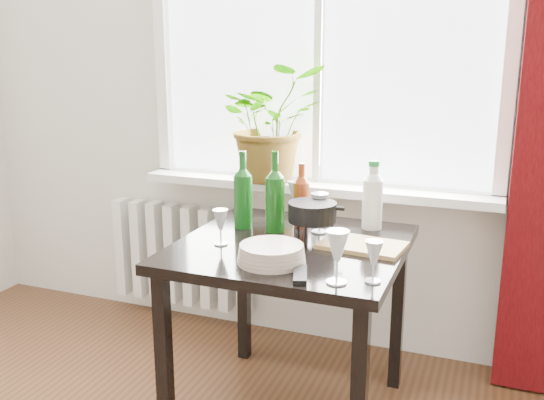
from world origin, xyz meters
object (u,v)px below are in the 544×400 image
at_px(cleaning_bottle, 373,194).
at_px(wineglass_far_right, 374,261).
at_px(wineglass_front_right, 337,256).
at_px(cutting_board, 362,245).
at_px(table, 291,265).
at_px(potted_plant, 272,123).
at_px(wine_bottle_right, 275,191).
at_px(bottle_amber, 301,194).
at_px(plate_stack, 272,254).
at_px(radiator, 182,254).
at_px(fondue_pot, 312,221).
at_px(wineglass_back_left, 296,201).
at_px(tv_remote, 300,275).
at_px(wine_bottle_left, 243,189).
at_px(wineglass_back_center, 319,212).
at_px(wineglass_front_left, 221,227).

distance_m(cleaning_bottle, wineglass_far_right, 0.61).
xyz_separation_m(wineglass_front_right, cutting_board, (-0.00, 0.38, -0.08)).
distance_m(table, potted_plant, 0.82).
bearing_deg(wineglass_far_right, wine_bottle_right, 140.45).
distance_m(bottle_amber, cutting_board, 0.37).
distance_m(plate_stack, cutting_board, 0.38).
xyz_separation_m(wine_bottle_right, cutting_board, (0.38, -0.08, -0.16)).
relative_size(table, cleaning_bottle, 2.94).
distance_m(radiator, wine_bottle_right, 1.04).
bearing_deg(cleaning_bottle, wineglass_far_right, -77.48).
bearing_deg(fondue_pot, potted_plant, 132.68).
bearing_deg(wineglass_back_left, tv_remote, -69.83).
bearing_deg(wine_bottle_left, radiator, 139.64).
bearing_deg(wineglass_far_right, wineglass_front_right, -154.89).
bearing_deg(wineglass_far_right, cleaning_bottle, 102.52).
height_order(cleaning_bottle, wineglass_back_center, cleaning_bottle).
bearing_deg(cleaning_bottle, potted_plant, 152.84).
height_order(wine_bottle_right, wineglass_back_left, wine_bottle_right).
xyz_separation_m(potted_plant, wineglass_front_left, (0.07, -0.71, -0.31)).
distance_m(wineglass_back_left, wineglass_front_left, 0.44).
height_order(radiator, plate_stack, plate_stack).
xyz_separation_m(radiator, tv_remote, (0.99, -0.96, 0.37)).
bearing_deg(radiator, wineglass_front_right, -40.71).
relative_size(wineglass_far_right, wineglass_front_left, 1.00).
relative_size(wineglass_front_right, tv_remote, 1.19).
bearing_deg(wineglass_back_center, wineglass_front_right, -67.31).
height_order(bottle_amber, wineglass_front_right, bottle_amber).
bearing_deg(wineglass_front_right, fondue_pot, 117.18).
bearing_deg(fondue_pot, bottle_amber, 130.04).
bearing_deg(tv_remote, wineglass_front_right, -22.29).
distance_m(wineglass_front_right, cutting_board, 0.39).
bearing_deg(plate_stack, tv_remote, -33.99).
bearing_deg(wine_bottle_left, wineglass_back_left, 42.55).
xyz_separation_m(radiator, potted_plant, (0.54, -0.04, 0.74)).
relative_size(wineglass_back_left, wineglass_front_left, 1.29).
height_order(fondue_pot, tv_remote, fondue_pot).
xyz_separation_m(wineglass_front_left, tv_remote, (0.39, -0.21, -0.06)).
relative_size(wineglass_back_center, wineglass_back_left, 0.93).
bearing_deg(radiator, wineglass_back_left, -23.89).
distance_m(cleaning_bottle, cutting_board, 0.29).
distance_m(radiator, wineglass_back_center, 1.11).
height_order(potted_plant, wineglass_back_left, potted_plant).
distance_m(table, wine_bottle_left, 0.38).
bearing_deg(potted_plant, fondue_pot, -54.15).
distance_m(wineglass_far_right, fondue_pot, 0.48).
xyz_separation_m(potted_plant, tv_remote, (0.46, -0.92, -0.38)).
xyz_separation_m(fondue_pot, cutting_board, (0.21, -0.04, -0.07)).
xyz_separation_m(plate_stack, tv_remote, (0.14, -0.09, -0.02)).
bearing_deg(wineglass_back_center, cleaning_bottle, 36.29).
relative_size(wineglass_front_right, wineglass_front_left, 1.27).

